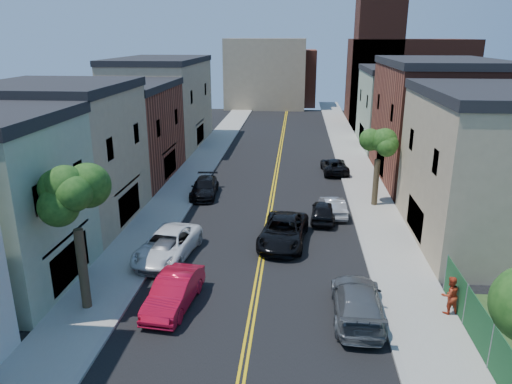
% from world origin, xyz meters
% --- Properties ---
extents(sidewalk_left, '(3.20, 100.00, 0.15)m').
position_xyz_m(sidewalk_left, '(-7.90, 40.00, 0.07)').
color(sidewalk_left, gray).
rests_on(sidewalk_left, ground).
extents(sidewalk_right, '(3.20, 100.00, 0.15)m').
position_xyz_m(sidewalk_right, '(7.90, 40.00, 0.07)').
color(sidewalk_right, gray).
rests_on(sidewalk_right, ground).
extents(curb_left, '(0.30, 100.00, 0.15)m').
position_xyz_m(curb_left, '(-6.15, 40.00, 0.07)').
color(curb_left, gray).
rests_on(curb_left, ground).
extents(curb_right, '(0.30, 100.00, 0.15)m').
position_xyz_m(curb_right, '(6.15, 40.00, 0.07)').
color(curb_right, gray).
rests_on(curb_right, ground).
extents(bldg_left_tan_near, '(9.00, 10.00, 9.00)m').
position_xyz_m(bldg_left_tan_near, '(-14.00, 25.00, 4.50)').
color(bldg_left_tan_near, '#998466').
rests_on(bldg_left_tan_near, ground).
extents(bldg_left_brick, '(9.00, 12.00, 8.00)m').
position_xyz_m(bldg_left_brick, '(-14.00, 36.00, 4.00)').
color(bldg_left_brick, brown).
rests_on(bldg_left_brick, ground).
extents(bldg_left_tan_far, '(9.00, 16.00, 9.50)m').
position_xyz_m(bldg_left_tan_far, '(-14.00, 50.00, 4.75)').
color(bldg_left_tan_far, '#998466').
rests_on(bldg_left_tan_far, ground).
extents(bldg_right_tan, '(9.00, 12.00, 9.00)m').
position_xyz_m(bldg_right_tan, '(14.00, 24.00, 4.50)').
color(bldg_right_tan, '#998466').
rests_on(bldg_right_tan, ground).
extents(bldg_right_brick, '(9.00, 14.00, 10.00)m').
position_xyz_m(bldg_right_brick, '(14.00, 38.00, 5.00)').
color(bldg_right_brick, brown).
rests_on(bldg_right_brick, ground).
extents(bldg_right_palegrn, '(9.00, 12.00, 8.50)m').
position_xyz_m(bldg_right_palegrn, '(14.00, 52.00, 4.25)').
color(bldg_right_palegrn, gray).
rests_on(bldg_right_palegrn, ground).
extents(church, '(16.20, 14.20, 22.60)m').
position_xyz_m(church, '(16.33, 67.07, 7.24)').
color(church, '#4C2319').
rests_on(church, ground).
extents(backdrop_left, '(14.00, 8.00, 12.00)m').
position_xyz_m(backdrop_left, '(-4.00, 82.00, 6.00)').
color(backdrop_left, '#998466').
rests_on(backdrop_left, ground).
extents(backdrop_center, '(10.00, 8.00, 10.00)m').
position_xyz_m(backdrop_center, '(0.00, 86.00, 5.00)').
color(backdrop_center, brown).
rests_on(backdrop_center, ground).
extents(fence_right, '(0.04, 15.00, 1.90)m').
position_xyz_m(fence_right, '(9.50, 9.50, 1.10)').
color(fence_right, '#143F1E').
rests_on(fence_right, sidewalk_right).
extents(tree_left_mid, '(5.20, 5.20, 9.29)m').
position_xyz_m(tree_left_mid, '(-7.88, 14.01, 6.58)').
color(tree_left_mid, '#3B2F1D').
rests_on(tree_left_mid, sidewalk_left).
extents(tree_right_far, '(4.40, 4.40, 8.03)m').
position_xyz_m(tree_right_far, '(7.92, 30.01, 5.76)').
color(tree_right_far, '#3B2F1D').
rests_on(tree_right_far, sidewalk_right).
extents(red_sedan, '(2.19, 4.95, 1.58)m').
position_xyz_m(red_sedan, '(-3.80, 14.59, 0.79)').
color(red_sedan, red).
rests_on(red_sedan, ground).
extents(white_pickup, '(3.36, 6.12, 1.62)m').
position_xyz_m(white_pickup, '(-5.50, 19.81, 0.81)').
color(white_pickup, white).
rests_on(white_pickup, ground).
extents(grey_car_left, '(2.13, 4.29, 1.41)m').
position_xyz_m(grey_car_left, '(-5.50, 19.00, 0.70)').
color(grey_car_left, slate).
rests_on(grey_car_left, ground).
extents(black_car_left, '(2.30, 5.04, 1.43)m').
position_xyz_m(black_car_left, '(-5.50, 31.35, 0.71)').
color(black_car_left, black).
rests_on(black_car_left, ground).
extents(grey_car_right, '(2.43, 5.63, 1.62)m').
position_xyz_m(grey_car_right, '(4.85, 14.40, 0.81)').
color(grey_car_right, '#505356').
rests_on(grey_car_right, ground).
extents(black_car_right, '(2.01, 4.30, 1.42)m').
position_xyz_m(black_car_right, '(3.88, 26.66, 0.71)').
color(black_car_right, black).
rests_on(black_car_right, ground).
extents(silver_car_right, '(1.91, 4.19, 1.33)m').
position_xyz_m(silver_car_right, '(4.61, 27.82, 0.67)').
color(silver_car_right, '#A2A4A9').
rests_on(silver_car_right, ground).
extents(dark_car_right_far, '(2.58, 5.09, 1.38)m').
position_xyz_m(dark_car_right_far, '(5.50, 39.26, 0.69)').
color(dark_car_right_far, black).
rests_on(dark_car_right_far, ground).
extents(black_suv_lane, '(3.33, 6.15, 1.64)m').
position_xyz_m(black_suv_lane, '(1.19, 22.48, 0.82)').
color(black_suv_lane, black).
rests_on(black_suv_lane, ground).
extents(pedestrian_right, '(1.06, 0.94, 1.84)m').
position_xyz_m(pedestrian_right, '(9.10, 14.91, 1.07)').
color(pedestrian_right, '#B8361C').
rests_on(pedestrian_right, sidewalk_right).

